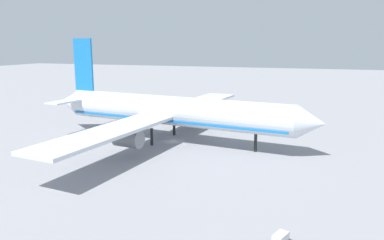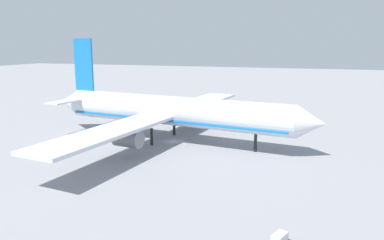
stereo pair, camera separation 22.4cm
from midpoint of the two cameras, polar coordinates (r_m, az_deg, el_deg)
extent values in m
plane|color=gray|center=(92.47, -2.72, -3.26)|extent=(600.00, 600.00, 0.00)
cylinder|color=silver|center=(90.81, -2.76, 1.42)|extent=(59.75, 14.51, 7.10)
cone|color=silver|center=(80.60, 17.94, -0.44)|extent=(6.51, 7.62, 6.96)
cone|color=silver|center=(110.54, -18.05, 2.68)|extent=(7.90, 7.59, 6.75)
cube|color=#1972BF|center=(105.71, -16.22, 8.15)|extent=(6.02, 1.25, 13.94)
cube|color=silver|center=(111.75, -13.91, 3.74)|extent=(5.73, 11.35, 0.36)
cube|color=silver|center=(102.24, -18.58, 2.77)|extent=(5.73, 11.35, 0.36)
cube|color=silver|center=(111.49, 1.30, 2.77)|extent=(13.51, 37.30, 0.70)
cylinder|color=slate|center=(106.58, 0.55, 1.09)|extent=(5.64, 4.57, 3.95)
cube|color=silver|center=(74.91, -12.82, -1.89)|extent=(13.51, 37.30, 0.70)
cylinder|color=slate|center=(79.06, -9.70, -2.75)|extent=(6.39, 4.57, 3.85)
cylinder|color=black|center=(84.24, 9.77, -3.46)|extent=(0.70, 0.70, 4.11)
cylinder|color=black|center=(98.09, -2.69, -1.16)|extent=(0.70, 0.70, 4.11)
cylinder|color=black|center=(88.79, -6.14, -2.57)|extent=(0.70, 0.70, 4.11)
cube|color=#1972BF|center=(91.18, -2.75, 0.21)|extent=(57.35, 13.86, 0.50)
cube|color=silver|center=(47.86, 13.40, -17.18)|extent=(1.97, 2.56, 1.07)
cylinder|color=black|center=(49.26, 13.15, -17.19)|extent=(0.25, 0.42, 0.40)
cone|color=orange|center=(133.34, -16.18, 1.01)|extent=(0.36, 0.36, 0.55)
cone|color=orange|center=(125.41, -15.16, 0.42)|extent=(0.36, 0.36, 0.55)
camera|label=1|loc=(0.11, -89.93, 0.01)|focal=34.79mm
camera|label=2|loc=(0.11, 90.07, -0.01)|focal=34.79mm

